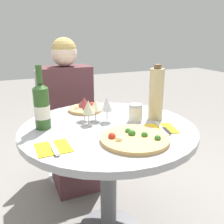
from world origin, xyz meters
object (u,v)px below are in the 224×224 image
(wine_bottle, at_px, (42,106))
(pizza_large, at_px, (134,138))
(tall_carafe, at_px, (157,94))
(dining_table, at_px, (108,147))
(chair_behind_diner, at_px, (66,126))
(seated_diner, at_px, (70,121))

(wine_bottle, bearing_deg, pizza_large, -42.45)
(tall_carafe, bearing_deg, wine_bottle, 169.94)
(dining_table, bearing_deg, chair_behind_diner, 93.49)
(dining_table, relative_size, chair_behind_diner, 1.05)
(tall_carafe, bearing_deg, pizza_large, -139.31)
(pizza_large, bearing_deg, dining_table, 99.62)
(chair_behind_diner, distance_m, seated_diner, 0.18)
(pizza_large, distance_m, wine_bottle, 0.52)
(dining_table, distance_m, chair_behind_diner, 0.85)
(chair_behind_diner, bearing_deg, wine_bottle, 68.64)
(pizza_large, bearing_deg, tall_carafe, 40.69)
(pizza_large, relative_size, tall_carafe, 1.03)
(pizza_large, xyz_separation_m, tall_carafe, (0.27, 0.23, 0.14))
(dining_table, relative_size, pizza_large, 2.90)
(dining_table, distance_m, seated_diner, 0.69)
(chair_behind_diner, xyz_separation_m, seated_diner, (-0.00, -0.15, 0.09))
(dining_table, height_order, pizza_large, pizza_large)
(dining_table, height_order, tall_carafe, tall_carafe)
(wine_bottle, distance_m, tall_carafe, 0.65)
(wine_bottle, relative_size, tall_carafe, 1.05)
(seated_diner, relative_size, tall_carafe, 3.67)
(pizza_large, bearing_deg, wine_bottle, 137.55)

